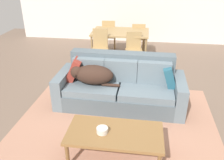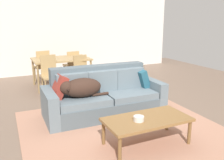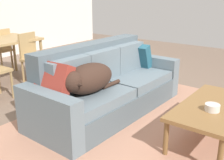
{
  "view_description": "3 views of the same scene",
  "coord_description": "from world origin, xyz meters",
  "px_view_note": "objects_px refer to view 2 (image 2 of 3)",
  "views": [
    {
      "loc": [
        0.13,
        -3.79,
        2.34
      ],
      "look_at": [
        -0.38,
        -0.08,
        0.5
      ],
      "focal_mm": 38.28,
      "sensor_mm": 36.0,
      "label": 1
    },
    {
      "loc": [
        -1.98,
        -4.09,
        1.79
      ],
      "look_at": [
        -0.15,
        -0.19,
        0.69
      ],
      "focal_mm": 39.38,
      "sensor_mm": 36.0,
      "label": 2
    },
    {
      "loc": [
        -2.92,
        -2.13,
        1.55
      ],
      "look_at": [
        -0.34,
        -0.17,
        0.49
      ],
      "focal_mm": 43.98,
      "sensor_mm": 36.0,
      "label": 3
    }
  ],
  "objects_px": {
    "dining_table": "(61,61)",
    "dining_chair_near_right": "(82,71)",
    "coffee_table": "(147,121)",
    "bowl_on_coffee_table": "(139,119)",
    "dog_on_left_cushion": "(80,88)",
    "throw_pillow_by_right_arm": "(141,79)",
    "couch": "(104,96)",
    "throw_pillow_by_left_arm": "(58,87)",
    "dining_chair_near_left": "(50,73)",
    "dining_chair_far_left": "(43,65)",
    "dining_chair_far_right": "(72,64)"
  },
  "relations": [
    {
      "from": "dining_table",
      "to": "dining_chair_near_right",
      "type": "bearing_deg",
      "value": -55.31
    },
    {
      "from": "coffee_table",
      "to": "bowl_on_coffee_table",
      "type": "height_order",
      "value": "bowl_on_coffee_table"
    },
    {
      "from": "dog_on_left_cushion",
      "to": "throw_pillow_by_right_arm",
      "type": "distance_m",
      "value": 1.34
    },
    {
      "from": "dining_table",
      "to": "dining_chair_near_right",
      "type": "relative_size",
      "value": 1.65
    },
    {
      "from": "dog_on_left_cushion",
      "to": "dining_chair_near_right",
      "type": "xyz_separation_m",
      "value": [
        0.64,
        1.82,
        -0.11
      ]
    },
    {
      "from": "couch",
      "to": "throw_pillow_by_left_arm",
      "type": "xyz_separation_m",
      "value": [
        -0.84,
        0.06,
        0.28
      ]
    },
    {
      "from": "throw_pillow_by_left_arm",
      "to": "coffee_table",
      "type": "xyz_separation_m",
      "value": [
        0.92,
        -1.44,
        -0.25
      ]
    },
    {
      "from": "bowl_on_coffee_table",
      "to": "dining_table",
      "type": "relative_size",
      "value": 0.1
    },
    {
      "from": "throw_pillow_by_right_arm",
      "to": "dining_chair_near_left",
      "type": "distance_m",
      "value": 2.21
    },
    {
      "from": "bowl_on_coffee_table",
      "to": "dining_chair_near_right",
      "type": "xyz_separation_m",
      "value": [
        0.22,
        3.11,
        0.05
      ]
    },
    {
      "from": "bowl_on_coffee_table",
      "to": "dining_chair_far_left",
      "type": "relative_size",
      "value": 0.16
    },
    {
      "from": "throw_pillow_by_right_arm",
      "to": "dining_chair_far_right",
      "type": "distance_m",
      "value": 2.86
    },
    {
      "from": "bowl_on_coffee_table",
      "to": "dining_chair_far_right",
      "type": "relative_size",
      "value": 0.17
    },
    {
      "from": "throw_pillow_by_right_arm",
      "to": "coffee_table",
      "type": "distance_m",
      "value": 1.62
    },
    {
      "from": "dining_chair_far_left",
      "to": "throw_pillow_by_left_arm",
      "type": "bearing_deg",
      "value": 80.13
    },
    {
      "from": "dog_on_left_cushion",
      "to": "throw_pillow_by_left_arm",
      "type": "bearing_deg",
      "value": 154.07
    },
    {
      "from": "throw_pillow_by_right_arm",
      "to": "dining_chair_near_right",
      "type": "height_order",
      "value": "dining_chair_near_right"
    },
    {
      "from": "dining_table",
      "to": "dining_chair_near_right",
      "type": "xyz_separation_m",
      "value": [
        0.39,
        -0.56,
        -0.2
      ]
    },
    {
      "from": "couch",
      "to": "dog_on_left_cushion",
      "type": "height_order",
      "value": "couch"
    },
    {
      "from": "throw_pillow_by_left_arm",
      "to": "dining_chair_near_right",
      "type": "relative_size",
      "value": 0.48
    },
    {
      "from": "dining_table",
      "to": "dining_chair_far_right",
      "type": "xyz_separation_m",
      "value": [
        0.45,
        0.55,
        -0.21
      ]
    },
    {
      "from": "couch",
      "to": "dining_chair_far_right",
      "type": "relative_size",
      "value": 2.63
    },
    {
      "from": "couch",
      "to": "dining_chair_far_left",
      "type": "height_order",
      "value": "dining_chair_far_left"
    },
    {
      "from": "dining_chair_far_right",
      "to": "bowl_on_coffee_table",
      "type": "bearing_deg",
      "value": 81.19
    },
    {
      "from": "bowl_on_coffee_table",
      "to": "dining_chair_near_right",
      "type": "relative_size",
      "value": 0.17
    },
    {
      "from": "couch",
      "to": "dining_chair_near_right",
      "type": "height_order",
      "value": "couch"
    },
    {
      "from": "dog_on_left_cushion",
      "to": "dining_chair_near_left",
      "type": "bearing_deg",
      "value": 97.16
    },
    {
      "from": "dining_chair_far_right",
      "to": "throw_pillow_by_right_arm",
      "type": "bearing_deg",
      "value": 97.93
    },
    {
      "from": "throw_pillow_by_right_arm",
      "to": "dining_chair_near_right",
      "type": "bearing_deg",
      "value": 112.57
    },
    {
      "from": "dining_chair_near_left",
      "to": "dining_chair_far_right",
      "type": "xyz_separation_m",
      "value": [
        0.87,
        1.17,
        -0.04
      ]
    },
    {
      "from": "dining_table",
      "to": "dog_on_left_cushion",
      "type": "bearing_deg",
      "value": -95.9
    },
    {
      "from": "dog_on_left_cushion",
      "to": "dining_chair_far_right",
      "type": "bearing_deg",
      "value": 77.9
    },
    {
      "from": "couch",
      "to": "bowl_on_coffee_table",
      "type": "bearing_deg",
      "value": -92.0
    },
    {
      "from": "throw_pillow_by_left_arm",
      "to": "dining_chair_near_left",
      "type": "relative_size",
      "value": 0.44
    },
    {
      "from": "bowl_on_coffee_table",
      "to": "coffee_table",
      "type": "bearing_deg",
      "value": 10.57
    },
    {
      "from": "throw_pillow_by_left_arm",
      "to": "dining_chair_far_right",
      "type": "relative_size",
      "value": 0.49
    },
    {
      "from": "dining_table",
      "to": "dining_chair_far_left",
      "type": "bearing_deg",
      "value": 124.04
    },
    {
      "from": "dining_table",
      "to": "dining_chair_near_right",
      "type": "distance_m",
      "value": 0.71
    },
    {
      "from": "dog_on_left_cushion",
      "to": "dining_chair_far_right",
      "type": "distance_m",
      "value": 3.01
    },
    {
      "from": "throw_pillow_by_right_arm",
      "to": "dining_chair_far_left",
      "type": "distance_m",
      "value": 3.18
    },
    {
      "from": "dog_on_left_cushion",
      "to": "dining_table",
      "type": "xyz_separation_m",
      "value": [
        0.25,
        2.38,
        0.09
      ]
    },
    {
      "from": "dog_on_left_cushion",
      "to": "bowl_on_coffee_table",
      "type": "height_order",
      "value": "dog_on_left_cushion"
    },
    {
      "from": "dining_chair_near_right",
      "to": "dining_table",
      "type": "bearing_deg",
      "value": 116.17
    },
    {
      "from": "coffee_table",
      "to": "dining_chair_near_right",
      "type": "relative_size",
      "value": 1.39
    },
    {
      "from": "dog_on_left_cushion",
      "to": "bowl_on_coffee_table",
      "type": "bearing_deg",
      "value": -71.16
    },
    {
      "from": "coffee_table",
      "to": "dining_chair_far_left",
      "type": "height_order",
      "value": "dining_chair_far_left"
    },
    {
      "from": "throw_pillow_by_right_arm",
      "to": "dining_chair_far_right",
      "type": "xyz_separation_m",
      "value": [
        -0.64,
        2.78,
        -0.11
      ]
    },
    {
      "from": "throw_pillow_by_right_arm",
      "to": "dining_table",
      "type": "relative_size",
      "value": 0.25
    },
    {
      "from": "throw_pillow_by_left_arm",
      "to": "dog_on_left_cushion",
      "type": "bearing_deg",
      "value": -27.13
    },
    {
      "from": "couch",
      "to": "dining_chair_far_left",
      "type": "bearing_deg",
      "value": 103.85
    }
  ]
}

